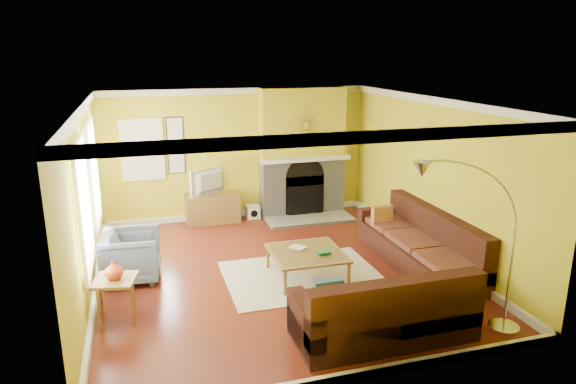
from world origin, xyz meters
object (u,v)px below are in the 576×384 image
object	(u,v)px
coffee_table	(307,264)
media_console	(213,208)
sectional_sofa	(368,257)
armchair	(131,256)
side_table	(117,299)
arc_lamp	(470,252)

from	to	relation	value
coffee_table	media_console	world-z (taller)	media_console
sectional_sofa	armchair	size ratio (longest dim) A/B	4.34
coffee_table	side_table	distance (m)	2.85
coffee_table	armchair	bearing A→B (deg)	164.93
side_table	coffee_table	bearing A→B (deg)	10.12
side_table	media_console	bearing A→B (deg)	63.43
side_table	arc_lamp	world-z (taller)	arc_lamp
sectional_sofa	armchair	xyz separation A→B (m)	(-3.40, 1.20, -0.06)
media_console	sectional_sofa	bearing A→B (deg)	-63.43
media_console	armchair	xyz separation A→B (m)	(-1.60, -2.40, 0.09)
media_console	arc_lamp	world-z (taller)	arc_lamp
coffee_table	side_table	bearing A→B (deg)	-169.88
armchair	arc_lamp	size ratio (longest dim) A/B	0.38
sectional_sofa	media_console	size ratio (longest dim) A/B	3.42
media_console	side_table	distance (m)	4.02
coffee_table	media_console	xyz separation A→B (m)	(-1.00, 3.10, 0.08)
sectional_sofa	arc_lamp	size ratio (longest dim) A/B	1.64
coffee_table	armchair	world-z (taller)	armchair
sectional_sofa	media_console	xyz separation A→B (m)	(-1.80, 3.60, -0.15)
sectional_sofa	coffee_table	xyz separation A→B (m)	(-0.80, 0.50, -0.23)
sectional_sofa	arc_lamp	distance (m)	1.89
arc_lamp	media_console	bearing A→B (deg)	113.33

